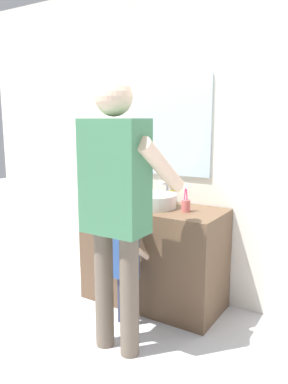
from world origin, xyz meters
The scene contains 9 objects.
ground_plane centered at (0.00, 0.00, 0.00)m, with size 14.00×14.00×0.00m, color silver.
back_wall centered at (0.00, 0.62, 1.35)m, with size 4.40×0.10×2.70m.
vanity_cabinet centered at (0.00, 0.30, 0.42)m, with size 1.17×0.54×0.84m, color brown.
sink_basin centered at (0.00, 0.28, 0.90)m, with size 0.39×0.39×0.11m.
faucet centered at (0.00, 0.51, 0.92)m, with size 0.18×0.14×0.18m.
toothbrush_cup centered at (0.30, 0.28, 0.90)m, with size 0.07×0.07×0.21m.
soap_bottle centered at (-0.36, 0.28, 0.91)m, with size 0.06×0.06×0.16m.
child_toddler centered at (0.00, -0.10, 0.48)m, with size 0.25×0.25×0.80m.
adult_parent centered at (0.14, -0.41, 1.08)m, with size 0.56×0.58×1.80m.
Camera 1 is at (1.55, -2.33, 1.55)m, focal length 35.55 mm.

